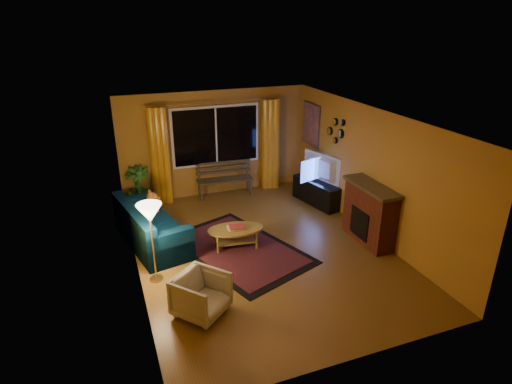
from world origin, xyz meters
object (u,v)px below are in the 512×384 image
object	(u,v)px
bench	(225,187)
sofa	(152,224)
floor_lamp	(153,244)
tv_console	(317,192)
coffee_table	(236,237)
armchair	(201,293)

from	to	relation	value
bench	sofa	world-z (taller)	sofa
floor_lamp	tv_console	size ratio (longest dim) A/B	1.04
bench	floor_lamp	world-z (taller)	floor_lamp
sofa	bench	bearing A→B (deg)	30.02
floor_lamp	coffee_table	bearing A→B (deg)	20.13
armchair	tv_console	world-z (taller)	armchair
tv_console	coffee_table	bearing A→B (deg)	-165.00
bench	armchair	xyz separation A→B (m)	(-1.63, -4.16, 0.15)
sofa	armchair	xyz separation A→B (m)	(0.37, -2.37, -0.06)
bench	floor_lamp	distance (m)	3.75
sofa	armchair	distance (m)	2.40
coffee_table	tv_console	size ratio (longest dim) A/B	0.81
sofa	floor_lamp	distance (m)	1.29
bench	sofa	distance (m)	2.69
sofa	tv_console	xyz separation A→B (m)	(3.86, 0.58, -0.14)
floor_lamp	armchair	bearing A→B (deg)	-65.79
coffee_table	tv_console	world-z (taller)	tv_console
sofa	floor_lamp	world-z (taller)	floor_lamp
sofa	tv_console	bearing A→B (deg)	-3.38
bench	coffee_table	bearing A→B (deg)	-97.67
armchair	bench	bearing A→B (deg)	28.61
tv_console	sofa	bearing A→B (deg)	176.04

